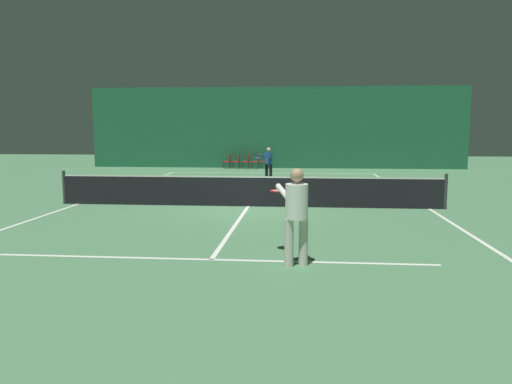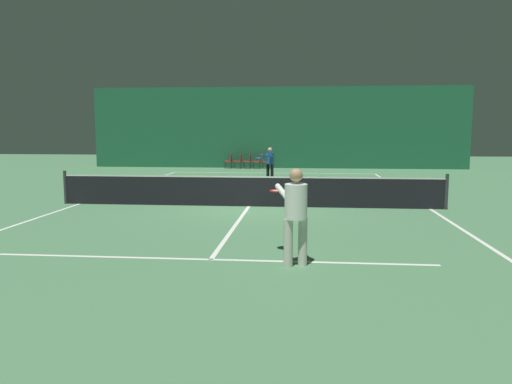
% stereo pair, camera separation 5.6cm
% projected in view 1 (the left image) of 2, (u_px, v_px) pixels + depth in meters
% --- Properties ---
extents(ground_plane, '(60.00, 60.00, 0.00)m').
position_uv_depth(ground_plane, '(248.00, 206.00, 15.53)').
color(ground_plane, '#4C7F56').
extents(backdrop_curtain, '(23.00, 0.12, 4.94)m').
position_uv_depth(backdrop_curtain, '(275.00, 128.00, 30.49)').
color(backdrop_curtain, '#1E5B3D').
rests_on(backdrop_curtain, ground).
extents(court_line_baseline_far, '(11.00, 0.10, 0.00)m').
position_uv_depth(court_line_baseline_far, '(271.00, 173.00, 27.29)').
color(court_line_baseline_far, white).
rests_on(court_line_baseline_far, ground).
extents(court_line_service_far, '(8.25, 0.10, 0.00)m').
position_uv_depth(court_line_service_far, '(264.00, 184.00, 21.85)').
color(court_line_service_far, white).
rests_on(court_line_service_far, ground).
extents(court_line_service_near, '(8.25, 0.10, 0.00)m').
position_uv_depth(court_line_service_near, '(211.00, 260.00, 9.21)').
color(court_line_service_near, white).
rests_on(court_line_service_near, ground).
extents(court_line_sideline_left, '(0.10, 23.80, 0.00)m').
position_uv_depth(court_line_sideline_left, '(78.00, 204.00, 16.03)').
color(court_line_sideline_left, white).
rests_on(court_line_sideline_left, ground).
extents(court_line_sideline_right, '(0.10, 23.80, 0.00)m').
position_uv_depth(court_line_sideline_right, '(429.00, 209.00, 15.03)').
color(court_line_sideline_right, white).
rests_on(court_line_sideline_right, ground).
extents(court_line_centre, '(0.10, 12.80, 0.00)m').
position_uv_depth(court_line_centre, '(248.00, 206.00, 15.53)').
color(court_line_centre, white).
rests_on(court_line_centre, ground).
extents(tennis_net, '(12.00, 0.10, 1.07)m').
position_uv_depth(tennis_net, '(248.00, 190.00, 15.47)').
color(tennis_net, black).
rests_on(tennis_net, ground).
extents(player_near, '(0.82, 1.41, 1.72)m').
position_uv_depth(player_near, '(296.00, 209.00, 8.71)').
color(player_near, beige).
rests_on(player_near, ground).
extents(player_far, '(0.93, 1.29, 1.52)m').
position_uv_depth(player_far, '(268.00, 161.00, 23.66)').
color(player_far, black).
rests_on(player_far, ground).
extents(courtside_chair_0, '(0.44, 0.44, 0.84)m').
position_uv_depth(courtside_chair_0, '(228.00, 160.00, 30.46)').
color(courtside_chair_0, '#2D2D2D').
rests_on(courtside_chair_0, ground).
extents(courtside_chair_1, '(0.44, 0.44, 0.84)m').
position_uv_depth(courtside_chair_1, '(237.00, 160.00, 30.40)').
color(courtside_chair_1, '#2D2D2D').
rests_on(courtside_chair_1, ground).
extents(courtside_chair_2, '(0.44, 0.44, 0.84)m').
position_uv_depth(courtside_chair_2, '(247.00, 161.00, 30.35)').
color(courtside_chair_2, '#2D2D2D').
rests_on(courtside_chair_2, ground).
extents(courtside_chair_3, '(0.44, 0.44, 0.84)m').
position_uv_depth(courtside_chair_3, '(256.00, 161.00, 30.30)').
color(courtside_chair_3, '#2D2D2D').
rests_on(courtside_chair_3, ground).
extents(courtside_chair_4, '(0.44, 0.44, 0.84)m').
position_uv_depth(courtside_chair_4, '(266.00, 161.00, 30.25)').
color(courtside_chair_4, '#2D2D2D').
rests_on(courtside_chair_4, ground).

